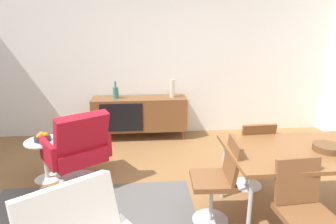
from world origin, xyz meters
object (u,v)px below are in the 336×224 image
object	(u,v)px
wooden_bowl_on_table	(327,148)
dining_chair_front_left	(303,211)
lounge_chair_red	(78,148)
fruit_bowl	(42,138)
side_table_round	(45,155)
vase_cobalt	(116,92)
vase_sculptural_dark	(172,88)
dining_table	(310,153)
dining_chair_near_window	(219,178)
dining_chair_back_left	(252,152)
sideboard	(140,114)

from	to	relation	value
wooden_bowl_on_table	dining_chair_front_left	size ratio (longest dim) A/B	0.30
lounge_chair_red	fruit_bowl	distance (m)	0.48
side_table_round	dining_chair_front_left	bearing A→B (deg)	-32.25
vase_cobalt	vase_sculptural_dark	bearing A→B (deg)	0.00
vase_cobalt	fruit_bowl	distance (m)	1.59
vase_sculptural_dark	dining_table	size ratio (longest dim) A/B	0.19
dining_chair_near_window	vase_sculptural_dark	bearing A→B (deg)	94.95
wooden_bowl_on_table	lounge_chair_red	world-z (taller)	lounge_chair_red
dining_chair_back_left	fruit_bowl	distance (m)	2.53
dining_chair_near_window	dining_table	bearing A→B (deg)	0.22
side_table_round	dining_table	bearing A→B (deg)	-19.56
sideboard	lounge_chair_red	xyz separation A→B (m)	(-0.73, -1.48, 0.03)
lounge_chair_red	wooden_bowl_on_table	bearing A→B (deg)	-20.27
dining_table	side_table_round	xyz separation A→B (m)	(-2.84, 1.01, -0.38)
vase_cobalt	dining_chair_front_left	world-z (taller)	vase_cobalt
sideboard	fruit_bowl	size ratio (longest dim) A/B	8.00
dining_chair_front_left	side_table_round	bearing A→B (deg)	147.75
vase_sculptural_dark	side_table_round	world-z (taller)	vase_sculptural_dark
dining_chair_near_window	side_table_round	bearing A→B (deg)	152.56
dining_chair_near_window	lounge_chair_red	bearing A→B (deg)	149.70
sideboard	dining_chair_front_left	size ratio (longest dim) A/B	1.87
dining_table	dining_chair_near_window	bearing A→B (deg)	-179.78
dining_chair_front_left	dining_chair_near_window	xyz separation A→B (m)	(-0.53, 0.56, 0.00)
wooden_bowl_on_table	lounge_chair_red	bearing A→B (deg)	159.73
vase_cobalt	vase_sculptural_dark	size ratio (longest dim) A/B	0.94
dining_chair_front_left	lounge_chair_red	distance (m)	2.49
dining_chair_near_window	lounge_chair_red	distance (m)	1.74
dining_table	dining_chair_front_left	size ratio (longest dim) A/B	1.87
dining_table	side_table_round	bearing A→B (deg)	160.44
vase_sculptural_dark	dining_table	xyz separation A→B (m)	(1.09, -2.36, -0.18)
dining_chair_front_left	dining_chair_near_window	bearing A→B (deg)	133.91
wooden_bowl_on_table	side_table_round	bearing A→B (deg)	160.26
fruit_bowl	dining_chair_front_left	bearing A→B (deg)	-32.27
lounge_chair_red	dining_chair_near_window	bearing A→B (deg)	-30.30
dining_chair_front_left	dining_chair_back_left	bearing A→B (deg)	89.64
vase_cobalt	dining_chair_back_left	distance (m)	2.50
dining_table	wooden_bowl_on_table	bearing A→B (deg)	-23.58
vase_sculptural_dark	side_table_round	size ratio (longest dim) A/B	0.59
vase_sculptural_dark	fruit_bowl	bearing A→B (deg)	-142.26
wooden_bowl_on_table	fruit_bowl	bearing A→B (deg)	160.24
sideboard	dining_chair_near_window	xyz separation A→B (m)	(0.77, -2.36, 0.03)
dining_table	wooden_bowl_on_table	distance (m)	0.16
dining_chair_front_left	vase_cobalt	bearing A→B (deg)	120.13
vase_sculptural_dark	dining_chair_near_window	bearing A→B (deg)	-85.05
sideboard	fruit_bowl	xyz separation A→B (m)	(-1.18, -1.35, 0.12)
vase_sculptural_dark	dining_table	world-z (taller)	vase_sculptural_dark
dining_chair_back_left	side_table_round	distance (m)	2.54
vase_cobalt	dining_table	bearing A→B (deg)	-49.04
vase_sculptural_dark	side_table_round	bearing A→B (deg)	-142.24
vase_cobalt	dining_chair_near_window	size ratio (longest dim) A/B	0.34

